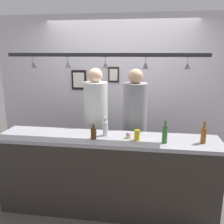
% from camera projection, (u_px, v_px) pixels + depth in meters
% --- Properties ---
extents(ground_plane, '(8.00, 8.00, 0.00)m').
position_uv_depth(ground_plane, '(111.00, 193.00, 3.54)').
color(ground_plane, '#4C4742').
extents(back_wall, '(4.40, 0.06, 2.60)m').
position_uv_depth(back_wall, '(120.00, 92.00, 4.29)').
color(back_wall, silver).
rests_on(back_wall, ground_plane).
extents(bar_counter, '(2.70, 0.55, 0.98)m').
position_uv_depth(bar_counter, '(105.00, 167.00, 2.90)').
color(bar_counter, '#99999E').
rests_on(bar_counter, ground_plane).
extents(overhead_glass_rack, '(2.20, 0.36, 0.04)m').
position_uv_depth(overhead_glass_rack, '(107.00, 55.00, 2.79)').
color(overhead_glass_rack, black).
extents(hanging_wineglass_far_left, '(0.07, 0.07, 0.13)m').
position_uv_depth(hanging_wineglass_far_left, '(33.00, 64.00, 2.93)').
color(hanging_wineglass_far_left, silver).
rests_on(hanging_wineglass_far_left, overhead_glass_rack).
extents(hanging_wineglass_left, '(0.07, 0.07, 0.13)m').
position_uv_depth(hanging_wineglass_left, '(68.00, 65.00, 2.83)').
color(hanging_wineglass_left, silver).
rests_on(hanging_wineglass_left, overhead_glass_rack).
extents(hanging_wineglass_center_left, '(0.07, 0.07, 0.13)m').
position_uv_depth(hanging_wineglass_center_left, '(105.00, 65.00, 2.77)').
color(hanging_wineglass_center_left, silver).
rests_on(hanging_wineglass_center_left, overhead_glass_rack).
extents(hanging_wineglass_center, '(0.07, 0.07, 0.13)m').
position_uv_depth(hanging_wineglass_center, '(146.00, 65.00, 2.75)').
color(hanging_wineglass_center, silver).
rests_on(hanging_wineglass_center, overhead_glass_rack).
extents(hanging_wineglass_center_right, '(0.07, 0.07, 0.13)m').
position_uv_depth(hanging_wineglass_center_right, '(187.00, 65.00, 2.66)').
color(hanging_wineglass_center_right, silver).
rests_on(hanging_wineglass_center_right, overhead_glass_rack).
extents(person_left_white_patterned_shirt, '(0.34, 0.34, 1.77)m').
position_uv_depth(person_left_white_patterned_shirt, '(96.00, 116.00, 3.58)').
color(person_left_white_patterned_shirt, '#2D334C').
rests_on(person_left_white_patterned_shirt, ground_plane).
extents(person_middle_grey_shirt, '(0.34, 0.34, 1.76)m').
position_uv_depth(person_middle_grey_shirt, '(135.00, 118.00, 3.50)').
color(person_middle_grey_shirt, '#2D334C').
rests_on(person_middle_grey_shirt, ground_plane).
extents(bottle_beer_brown_stubby, '(0.07, 0.07, 0.18)m').
position_uv_depth(bottle_beer_brown_stubby, '(94.00, 133.00, 2.90)').
color(bottle_beer_brown_stubby, '#512D14').
rests_on(bottle_beer_brown_stubby, bar_counter).
extents(bottle_beer_amber_tall, '(0.06, 0.06, 0.26)m').
position_uv_depth(bottle_beer_amber_tall, '(204.00, 135.00, 2.76)').
color(bottle_beer_amber_tall, brown).
rests_on(bottle_beer_amber_tall, bar_counter).
extents(bottle_beer_green_import, '(0.06, 0.06, 0.26)m').
position_uv_depth(bottle_beer_green_import, '(165.00, 134.00, 2.76)').
color(bottle_beer_green_import, '#336B2D').
rests_on(bottle_beer_green_import, bar_counter).
extents(bottle_soda_clear, '(0.06, 0.06, 0.23)m').
position_uv_depth(bottle_soda_clear, '(105.00, 128.00, 3.01)').
color(bottle_soda_clear, silver).
rests_on(bottle_soda_clear, bar_counter).
extents(drink_can, '(0.07, 0.07, 0.12)m').
position_uv_depth(drink_can, '(137.00, 135.00, 2.86)').
color(drink_can, yellow).
rests_on(drink_can, bar_counter).
extents(cupcake, '(0.06, 0.06, 0.08)m').
position_uv_depth(cupcake, '(128.00, 135.00, 2.93)').
color(cupcake, beige).
rests_on(cupcake, bar_counter).
extents(picture_frame_crest, '(0.18, 0.02, 0.26)m').
position_uv_depth(picture_frame_crest, '(114.00, 75.00, 4.19)').
color(picture_frame_crest, black).
rests_on(picture_frame_crest, back_wall).
extents(picture_frame_caricature, '(0.26, 0.02, 0.34)m').
position_uv_depth(picture_frame_caricature, '(79.00, 80.00, 4.30)').
color(picture_frame_caricature, black).
rests_on(picture_frame_caricature, back_wall).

